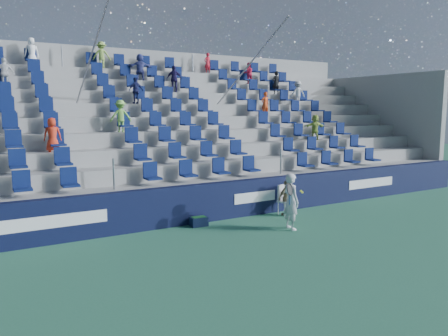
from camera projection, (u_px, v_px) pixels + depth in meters
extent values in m
plane|color=#317353|center=(272.00, 247.00, 11.16)|extent=(70.00, 70.00, 0.00)
cube|color=black|center=(213.00, 202.00, 13.78)|extent=(24.00, 0.30, 1.20)
cube|color=white|center=(45.00, 223.00, 11.15)|extent=(3.20, 0.02, 0.34)
cube|color=white|center=(255.00, 197.00, 14.38)|extent=(1.60, 0.02, 0.34)
cube|color=white|center=(371.00, 183.00, 17.11)|extent=(2.40, 0.02, 0.34)
cube|color=#969691|center=(205.00, 198.00, 14.27)|extent=(24.00, 0.85, 1.20)
cube|color=#969691|center=(193.00, 187.00, 14.96)|extent=(24.00, 0.85, 1.70)
cube|color=#969691|center=(183.00, 176.00, 15.66)|extent=(24.00, 0.85, 2.20)
cube|color=#969691|center=(173.00, 167.00, 16.35)|extent=(24.00, 0.85, 2.70)
cube|color=#969691|center=(164.00, 158.00, 17.05)|extent=(24.00, 0.85, 3.20)
cube|color=#969691|center=(156.00, 150.00, 17.74)|extent=(24.00, 0.85, 3.70)
cube|color=#969691|center=(149.00, 142.00, 18.44)|extent=(24.00, 0.85, 4.20)
cube|color=#969691|center=(142.00, 135.00, 19.13)|extent=(24.00, 0.85, 4.70)
cube|color=#969691|center=(135.00, 129.00, 19.83)|extent=(24.00, 0.85, 5.20)
cube|color=#969691|center=(130.00, 118.00, 20.34)|extent=(24.00, 0.50, 6.20)
cube|color=#969691|center=(375.00, 126.00, 22.80)|extent=(0.30, 7.65, 5.20)
cube|color=#0C1A4B|center=(204.00, 170.00, 14.14)|extent=(16.05, 0.50, 0.70)
cube|color=#0C1A4B|center=(193.00, 152.00, 14.80)|extent=(16.05, 0.50, 0.70)
cube|color=#0C1A4B|center=(182.00, 136.00, 15.46)|extent=(16.05, 0.50, 0.70)
cube|color=#0C1A4B|center=(172.00, 121.00, 16.12)|extent=(16.05, 0.50, 0.70)
cube|color=#0C1A4B|center=(163.00, 108.00, 16.78)|extent=(16.05, 0.50, 0.70)
cube|color=#0C1A4B|center=(155.00, 95.00, 17.45)|extent=(16.05, 0.50, 0.70)
cube|color=#0C1A4B|center=(147.00, 83.00, 18.11)|extent=(16.05, 0.50, 0.70)
cube|color=#0C1A4B|center=(140.00, 73.00, 18.77)|extent=(16.05, 0.50, 0.70)
cube|color=#0C1A4B|center=(133.00, 63.00, 19.43)|extent=(16.05, 0.50, 0.70)
cylinder|color=gray|center=(82.00, 84.00, 15.19)|extent=(0.06, 7.68, 4.55)
cylinder|color=gray|center=(230.00, 88.00, 18.17)|extent=(0.06, 7.68, 4.55)
imported|color=#BB1838|center=(248.00, 73.00, 21.46)|extent=(0.59, 0.50, 1.06)
imported|color=red|center=(207.00, 63.00, 21.22)|extent=(0.41, 0.31, 1.00)
imported|color=silver|center=(5.00, 73.00, 15.41)|extent=(0.67, 0.35, 1.09)
imported|color=#79BF4C|center=(121.00, 116.00, 15.08)|extent=(0.79, 0.56, 1.11)
imported|color=red|center=(52.00, 135.00, 13.24)|extent=(0.57, 0.43, 1.05)
imported|color=#191D4C|center=(136.00, 91.00, 16.99)|extent=(0.62, 0.32, 1.02)
imported|color=#A8C54F|center=(315.00, 127.00, 18.45)|extent=(1.03, 0.47, 1.07)
imported|color=#3E4489|center=(140.00, 67.00, 18.69)|extent=(1.10, 0.54, 1.14)
imported|color=#E5481A|center=(265.00, 104.00, 19.08)|extent=(0.38, 0.25, 1.04)
imported|color=white|center=(32.00, 52.00, 17.29)|extent=(0.54, 0.36, 1.10)
imported|color=#96BE4C|center=(102.00, 55.00, 18.66)|extent=(0.83, 0.62, 1.15)
imported|color=black|center=(276.00, 83.00, 21.32)|extent=(0.41, 0.27, 1.12)
imported|color=#1E1849|center=(174.00, 79.00, 18.64)|extent=(0.72, 0.46, 1.14)
imported|color=silver|center=(298.00, 93.00, 20.99)|extent=(0.82, 0.61, 1.13)
imported|color=silver|center=(291.00, 201.00, 12.71)|extent=(0.43, 0.63, 1.66)
cylinder|color=navy|center=(290.00, 200.00, 12.36)|extent=(0.03, 0.03, 0.28)
torus|color=black|center=(290.00, 189.00, 12.31)|extent=(0.30, 0.17, 0.28)
plane|color=#262626|center=(290.00, 189.00, 12.31)|extent=(0.30, 0.16, 0.29)
sphere|color=#BCCB2F|center=(302.00, 192.00, 12.63)|extent=(0.07, 0.07, 0.07)
sphere|color=#BCCB2F|center=(301.00, 191.00, 12.67)|extent=(0.07, 0.07, 0.07)
cube|color=white|center=(286.00, 201.00, 14.49)|extent=(0.53, 0.53, 0.04)
cube|color=white|center=(282.00, 192.00, 14.63)|extent=(0.43, 0.14, 0.54)
cylinder|color=white|center=(285.00, 210.00, 14.28)|extent=(0.03, 0.03, 0.44)
cylinder|color=white|center=(293.00, 209.00, 14.46)|extent=(0.03, 0.03, 0.44)
cylinder|color=white|center=(278.00, 208.00, 14.59)|extent=(0.03, 0.03, 0.44)
cylinder|color=white|center=(287.00, 207.00, 14.76)|extent=(0.03, 0.03, 0.44)
imported|color=tan|center=(287.00, 198.00, 14.43)|extent=(0.71, 0.33, 1.18)
cube|color=#0E1936|center=(199.00, 222.00, 13.14)|extent=(0.53, 0.37, 0.28)
cube|color=#1E662D|center=(199.00, 219.00, 13.13)|extent=(0.43, 0.27, 0.17)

